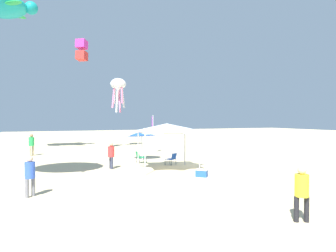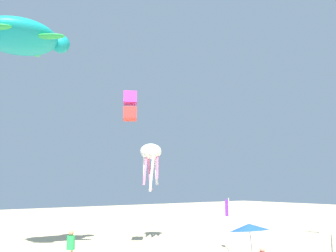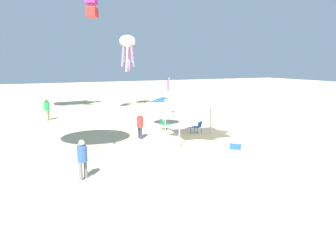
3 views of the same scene
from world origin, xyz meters
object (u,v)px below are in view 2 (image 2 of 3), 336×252
banner_flag (228,219)px  canopy_tent (334,224)px  person_near_umbrella (71,245)px  kite_box_magenta (130,106)px  beach_umbrella (249,227)px  kite_turtle_teal (21,37)px  kite_octopus_white (151,154)px

banner_flag → canopy_tent: bearing=165.8°
person_near_umbrella → kite_box_magenta: size_ratio=0.96×
beach_umbrella → kite_box_magenta: size_ratio=1.20×
canopy_tent → kite_turtle_teal: size_ratio=0.65×
banner_flag → kite_turtle_teal: bearing=69.0°
beach_umbrella → kite_octopus_white: 11.33m
banner_flag → kite_octopus_white: (6.62, 1.60, 4.60)m
kite_turtle_teal → kite_octopus_white: 12.77m
canopy_tent → kite_turtle_teal: 19.94m
canopy_tent → kite_turtle_teal: kite_turtle_teal is taller
banner_flag → beach_umbrella: bearing=148.7°
banner_flag → kite_box_magenta: size_ratio=1.79×
banner_flag → kite_turtle_teal: size_ratio=0.60×
banner_flag → kite_box_magenta: kite_box_magenta is taller
person_near_umbrella → kite_turtle_teal: size_ratio=0.32×
kite_turtle_teal → kite_box_magenta: 7.84m
kite_turtle_teal → kite_octopus_white: size_ratio=1.54×
kite_box_magenta → person_near_umbrella: bearing=45.2°
canopy_tent → beach_umbrella: size_ratio=1.61×
kite_turtle_teal → banner_flag: bearing=-19.5°
beach_umbrella → person_near_umbrella: (5.75, 7.82, -0.90)m
canopy_tent → kite_box_magenta: size_ratio=1.93×
canopy_tent → person_near_umbrella: bearing=36.3°
person_near_umbrella → banner_flag: bearing=120.7°
beach_umbrella → person_near_umbrella: size_ratio=1.25×
beach_umbrella → banner_flag: bearing=-31.3°
canopy_tent → banner_flag: banner_flag is taller
canopy_tent → kite_box_magenta: bearing=17.3°
canopy_tent → kite_turtle_teal: bearing=37.6°
kite_turtle_teal → kite_octopus_white: (1.82, -10.91, -6.38)m
kite_octopus_white → person_near_umbrella: bearing=85.0°
person_near_umbrella → kite_octopus_white: bearing=160.6°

